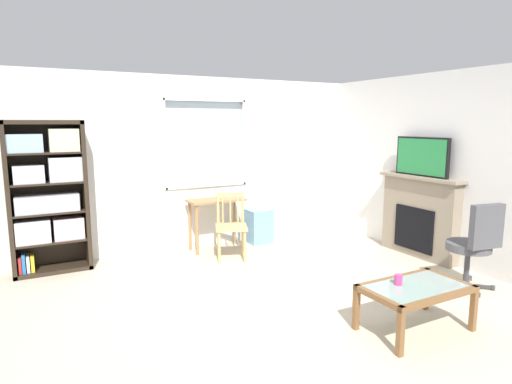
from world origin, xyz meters
name	(u,v)px	position (x,y,z in m)	size (l,w,h in m)	color
ground	(281,305)	(0.00, 0.00, -0.01)	(6.27, 5.97, 0.02)	beige
wall_back_with_window	(193,165)	(-0.02, 2.49, 1.23)	(5.27, 0.15, 2.51)	silver
wall_right	(462,170)	(2.70, 0.00, 1.26)	(0.12, 5.17, 2.51)	silver
bookshelf	(48,193)	(-2.00, 2.24, 0.99)	(0.90, 0.38, 1.88)	#2D2319
desk_under_window	(216,209)	(0.20, 2.14, 0.60)	(0.82, 0.39, 0.75)	#A37547
wooden_chair	(231,226)	(0.19, 1.62, 0.46)	(0.54, 0.53, 0.90)	tan
plastic_drawer_unit	(258,226)	(0.92, 2.19, 0.26)	(0.35, 0.40, 0.52)	#72ADDB
fireplace	(419,216)	(2.54, 0.49, 0.57)	(0.26, 1.29, 1.13)	gray
tv	(422,157)	(2.52, 0.49, 1.39)	(0.06, 0.85, 0.53)	black
office_chair	(475,242)	(2.07, -0.68, 0.55)	(0.58, 0.59, 1.00)	#4C4C51
coffee_table	(416,292)	(0.76, -1.04, 0.36)	(0.95, 0.57, 0.42)	#8C9E99
sippy_cup	(398,279)	(0.64, -0.95, 0.47)	(0.07, 0.07, 0.09)	#DB3D84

